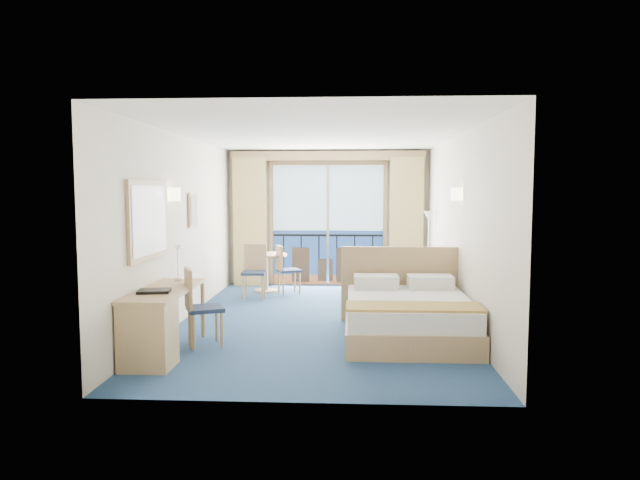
% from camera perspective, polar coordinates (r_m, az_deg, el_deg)
% --- Properties ---
extents(floor, '(6.50, 6.50, 0.00)m').
position_cam_1_polar(floor, '(8.44, -0.08, -8.05)').
color(floor, navy).
rests_on(floor, ground).
extents(room_walls, '(4.04, 6.54, 2.72)m').
position_cam_1_polar(room_walls, '(8.22, -0.08, 4.11)').
color(room_walls, beige).
rests_on(room_walls, ground).
extents(balcony_door, '(2.36, 0.03, 2.52)m').
position_cam_1_polar(balcony_door, '(11.46, 0.76, 1.18)').
color(balcony_door, navy).
rests_on(balcony_door, room_walls).
extents(curtain_left, '(0.65, 0.22, 2.55)m').
position_cam_1_polar(curtain_left, '(11.47, -7.00, 1.81)').
color(curtain_left, tan).
rests_on(curtain_left, room_walls).
extents(curtain_right, '(0.65, 0.22, 2.55)m').
position_cam_1_polar(curtain_right, '(11.35, 8.62, 1.76)').
color(curtain_right, tan).
rests_on(curtain_right, room_walls).
extents(pelmet, '(3.80, 0.25, 0.18)m').
position_cam_1_polar(pelmet, '(11.33, 0.78, 8.41)').
color(pelmet, tan).
rests_on(pelmet, room_walls).
extents(mirror, '(0.05, 1.25, 0.95)m').
position_cam_1_polar(mirror, '(7.14, -16.78, 1.94)').
color(mirror, tan).
rests_on(mirror, room_walls).
extents(wall_print, '(0.04, 0.42, 0.52)m').
position_cam_1_polar(wall_print, '(8.99, -12.58, 2.94)').
color(wall_print, tan).
rests_on(wall_print, room_walls).
extents(sconce_left, '(0.18, 0.18, 0.18)m').
position_cam_1_polar(sconce_left, '(7.97, -14.43, 4.45)').
color(sconce_left, '#F7E6AD').
rests_on(sconce_left, room_walls).
extents(sconce_right, '(0.18, 0.18, 0.18)m').
position_cam_1_polar(sconce_right, '(8.19, 13.58, 4.48)').
color(sconce_right, '#F7E6AD').
rests_on(sconce_right, room_walls).
extents(bed, '(1.73, 2.06, 1.09)m').
position_cam_1_polar(bed, '(7.49, 8.71, -7.39)').
color(bed, tan).
rests_on(bed, ground).
extents(nightstand, '(0.38, 0.36, 0.49)m').
position_cam_1_polar(nightstand, '(9.02, 11.61, -5.69)').
color(nightstand, tan).
rests_on(nightstand, ground).
extents(phone, '(0.19, 0.16, 0.08)m').
position_cam_1_polar(phone, '(8.99, 11.81, -3.89)').
color(phone, white).
rests_on(phone, nightstand).
extents(armchair, '(0.96, 0.98, 0.71)m').
position_cam_1_polar(armchair, '(10.44, 7.18, -3.58)').
color(armchair, '#4A4D5A').
rests_on(armchair, ground).
extents(floor_lamp, '(0.21, 0.21, 1.52)m').
position_cam_1_polar(floor_lamp, '(10.59, 10.81, 0.84)').
color(floor_lamp, silver).
rests_on(floor_lamp, ground).
extents(desk, '(0.56, 1.62, 0.76)m').
position_cam_1_polar(desk, '(6.55, -16.46, -8.30)').
color(desk, tan).
rests_on(desk, ground).
extents(desk_chair, '(0.55, 0.55, 0.96)m').
position_cam_1_polar(desk_chair, '(7.12, -12.11, -6.14)').
color(desk_chair, '#1D2A44').
rests_on(desk_chair, ground).
extents(folder, '(0.39, 0.32, 0.03)m').
position_cam_1_polar(folder, '(6.68, -16.26, -4.92)').
color(folder, black).
rests_on(folder, desk).
extents(desk_lamp, '(0.12, 0.12, 0.44)m').
position_cam_1_polar(desk_lamp, '(7.43, -14.04, -1.44)').
color(desk_lamp, silver).
rests_on(desk_lamp, desk).
extents(round_table, '(0.79, 0.79, 0.71)m').
position_cam_1_polar(round_table, '(10.78, -5.43, -2.29)').
color(round_table, tan).
rests_on(round_table, ground).
extents(table_chair_a, '(0.51, 0.51, 0.90)m').
position_cam_1_polar(table_chair_a, '(10.51, -3.52, -2.66)').
color(table_chair_a, '#1D2A44').
rests_on(table_chair_a, ground).
extents(table_chair_b, '(0.42, 0.43, 0.95)m').
position_cam_1_polar(table_chair_b, '(10.17, -6.57, -2.77)').
color(table_chair_b, '#1D2A44').
rests_on(table_chair_b, ground).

